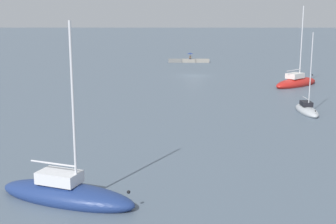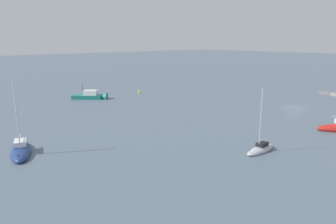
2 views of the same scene
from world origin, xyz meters
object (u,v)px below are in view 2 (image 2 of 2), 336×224
sailboat_grey_far (261,149)px  motorboat_teal_near (93,97)px  sailboat_navy_near (21,151)px  mooring_buoy_near (139,92)px

sailboat_grey_far → motorboat_teal_near: bearing=-4.6°
sailboat_navy_near → sailboat_grey_far: size_ratio=1.19×
sailboat_grey_far → motorboat_teal_near: (44.58, -2.52, 0.19)m
motorboat_teal_near → sailboat_grey_far: bearing=41.4°
motorboat_teal_near → mooring_buoy_near: (-0.08, -12.91, -0.34)m
sailboat_navy_near → mooring_buoy_near: bearing=-124.1°
motorboat_teal_near → mooring_buoy_near: size_ratio=10.63×
sailboat_navy_near → sailboat_grey_far: bearing=160.3°
mooring_buoy_near → motorboat_teal_near: bearing=89.6°
sailboat_navy_near → mooring_buoy_near: sailboat_navy_near is taller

